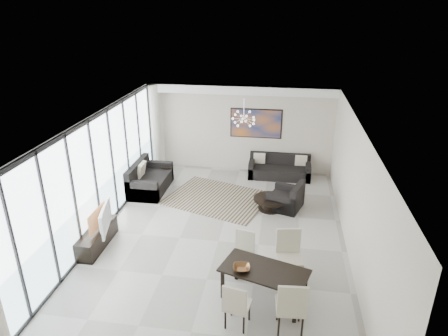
% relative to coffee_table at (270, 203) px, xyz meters
% --- Properties ---
extents(room_shell, '(6.00, 9.00, 2.90)m').
position_rel_coffee_table_xyz_m(room_shell, '(-0.69, -1.80, 1.26)').
color(room_shell, '#A8A39B').
rests_on(room_shell, ground).
extents(window_wall, '(0.37, 8.95, 2.90)m').
position_rel_coffee_table_xyz_m(window_wall, '(-4.00, -1.80, 1.28)').
color(window_wall, white).
rests_on(window_wall, floor).
extents(soffit, '(5.98, 0.40, 0.26)m').
position_rel_coffee_table_xyz_m(soffit, '(-1.15, 2.50, 2.58)').
color(soffit, white).
rests_on(soffit, room_shell).
extents(painting, '(1.68, 0.04, 0.98)m').
position_rel_coffee_table_xyz_m(painting, '(-0.65, 2.67, 1.46)').
color(painting, '#BF601A').
rests_on(painting, room_shell).
extents(chandelier, '(0.66, 0.66, 0.71)m').
position_rel_coffee_table_xyz_m(chandelier, '(-0.85, 0.70, 2.16)').
color(chandelier, silver).
rests_on(chandelier, room_shell).
extents(rug, '(3.29, 2.88, 0.01)m').
position_rel_coffee_table_xyz_m(rug, '(-1.54, 0.41, -0.18)').
color(rug, black).
rests_on(rug, floor).
extents(coffee_table, '(0.94, 0.94, 0.33)m').
position_rel_coffee_table_xyz_m(coffee_table, '(0.00, 0.00, 0.00)').
color(coffee_table, black).
rests_on(coffee_table, floor).
extents(bowl_coffee, '(0.24, 0.24, 0.07)m').
position_rel_coffee_table_xyz_m(bowl_coffee, '(-0.02, -0.02, 0.18)').
color(bowl_coffee, brown).
rests_on(bowl_coffee, coffee_table).
extents(sofa_main, '(1.98, 0.81, 0.72)m').
position_rel_coffee_table_xyz_m(sofa_main, '(0.19, 2.26, 0.06)').
color(sofa_main, black).
rests_on(sofa_main, floor).
extents(loveseat, '(0.97, 1.73, 0.87)m').
position_rel_coffee_table_xyz_m(loveseat, '(-3.70, 0.66, 0.11)').
color(loveseat, black).
rests_on(loveseat, floor).
extents(armchair, '(1.07, 1.10, 0.74)m').
position_rel_coffee_table_xyz_m(armchair, '(0.44, 0.14, 0.07)').
color(armchair, black).
rests_on(armchair, floor).
extents(side_table, '(0.37, 0.37, 0.50)m').
position_rel_coffee_table_xyz_m(side_table, '(-3.34, 1.42, 0.15)').
color(side_table, black).
rests_on(side_table, floor).
extents(tv_console, '(0.41, 1.45, 0.45)m').
position_rel_coffee_table_xyz_m(tv_console, '(-3.91, -2.43, 0.04)').
color(tv_console, black).
rests_on(tv_console, floor).
extents(television, '(0.38, 1.01, 0.58)m').
position_rel_coffee_table_xyz_m(television, '(-3.75, -2.42, 0.56)').
color(television, gray).
rests_on(television, tv_console).
extents(dining_table, '(1.79, 1.27, 0.67)m').
position_rel_coffee_table_xyz_m(dining_table, '(0.04, -3.64, 0.40)').
color(dining_table, black).
rests_on(dining_table, floor).
extents(dining_chair_sw, '(0.50, 0.50, 0.93)m').
position_rel_coffee_table_xyz_m(dining_chair_sw, '(-0.40, -4.46, 0.35)').
color(dining_chair_sw, '#BAB39A').
rests_on(dining_chair_sw, floor).
extents(dining_chair_se, '(0.54, 0.54, 1.09)m').
position_rel_coffee_table_xyz_m(dining_chair_se, '(0.54, -4.45, 0.44)').
color(dining_chair_se, '#BAB39A').
rests_on(dining_chair_se, floor).
extents(dining_chair_nw, '(0.50, 0.50, 0.91)m').
position_rel_coffee_table_xyz_m(dining_chair_nw, '(-0.45, -2.79, 0.33)').
color(dining_chair_nw, '#BAB39A').
rests_on(dining_chair_nw, floor).
extents(dining_chair_ne, '(0.58, 0.58, 1.08)m').
position_rel_coffee_table_xyz_m(dining_chair_ne, '(0.49, -2.88, 0.44)').
color(dining_chair_ne, '#BAB39A').
rests_on(dining_chair_ne, floor).
extents(bowl_dining, '(0.36, 0.36, 0.08)m').
position_rel_coffee_table_xyz_m(bowl_dining, '(-0.39, -3.70, 0.53)').
color(bowl_dining, brown).
rests_on(bowl_dining, dining_table).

